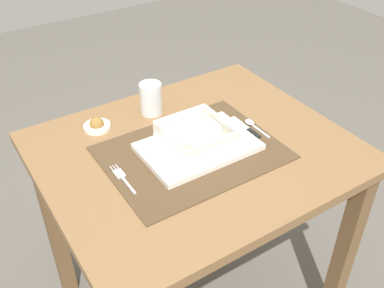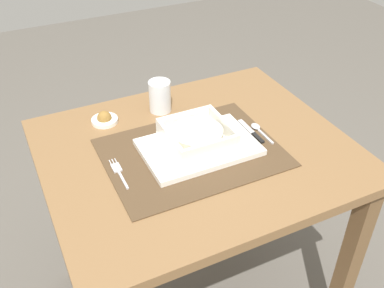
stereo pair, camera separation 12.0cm
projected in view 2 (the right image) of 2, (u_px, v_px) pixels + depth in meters
dining_table at (197, 179)px, 1.31m from camera, size 0.84×0.71×0.70m
placemat at (192, 152)px, 1.22m from camera, size 0.47×0.35×0.00m
serving_plate at (198, 147)px, 1.22m from camera, size 0.31×0.20×0.02m
porridge_bowl at (197, 136)px, 1.22m from camera, size 0.17×0.17×0.05m
fork at (118, 171)px, 1.15m from camera, size 0.02×0.13×0.00m
spoon at (258, 128)px, 1.30m from camera, size 0.02×0.11×0.01m
butter_knife at (252, 132)px, 1.29m from camera, size 0.01×0.13×0.01m
bread_knife at (251, 140)px, 1.26m from camera, size 0.01×0.13×0.01m
drinking_glass at (160, 97)px, 1.37m from camera, size 0.07×0.07×0.10m
condiment_saucer at (105, 119)px, 1.34m from camera, size 0.08×0.08×0.04m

